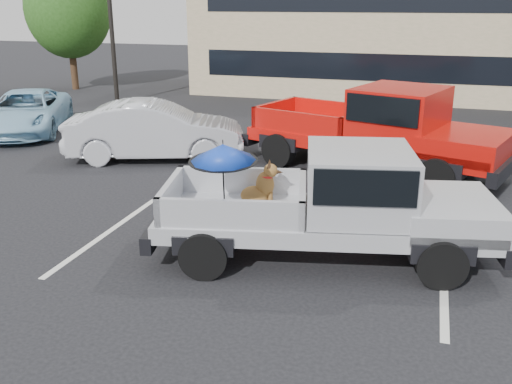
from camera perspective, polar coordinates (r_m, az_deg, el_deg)
ground at (r=8.63m, az=-2.23°, el=-9.93°), size 90.00×90.00×0.00m
stripe_left at (r=11.45m, az=-13.25°, el=-2.97°), size 0.12×5.00×0.01m
stripe_right at (r=10.04m, az=18.23°, el=-6.58°), size 0.12×5.00×0.01m
motel_building at (r=28.15m, az=16.50°, el=16.07°), size 20.40×8.40×6.30m
tree_left at (r=29.26m, az=-18.30°, el=17.00°), size 3.96×3.96×6.02m
silver_pickup at (r=9.39m, az=8.64°, el=-0.67°), size 5.97×3.10×2.06m
red_pickup at (r=14.39m, az=13.30°, el=6.34°), size 6.92×4.19×2.16m
silver_sedan at (r=15.69m, az=-10.01°, el=6.06°), size 5.01×3.12×1.56m
blue_suv at (r=20.13m, az=-22.00°, el=7.44°), size 4.03×5.32×1.34m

